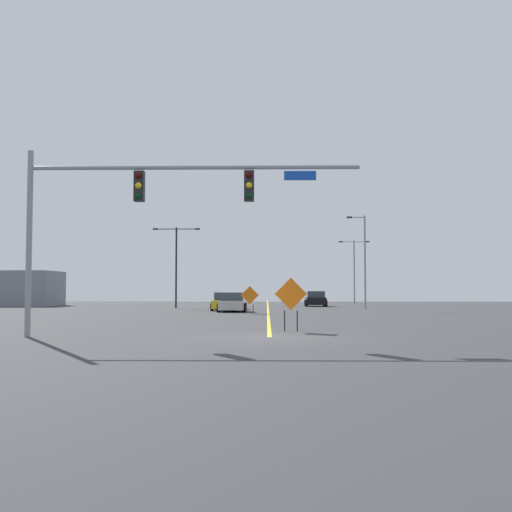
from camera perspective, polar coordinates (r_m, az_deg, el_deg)
The scene contains 13 objects.
ground at distance 21.32m, azimuth 1.25°, elevation -7.42°, with size 129.83×129.83×0.00m, color #38383A.
road_centre_stripe at distance 57.34m, azimuth 1.09°, elevation -4.71°, with size 0.16×72.13×0.01m.
traffic_signal_assembly at distance 21.90m, azimuth -10.41°, elevation 5.10°, with size 11.45×0.44×6.41m.
street_lamp_far_right at distance 71.53m, azimuth 8.95°, elevation -0.89°, with size 3.46×0.24×7.21m.
street_lamp_mid_left at distance 56.28m, azimuth -7.28°, elevation -0.26°, with size 4.22×0.24×7.21m.
street_lamp_near_right at distance 54.14m, azimuth 9.79°, elevation -0.13°, with size 1.61×0.24×7.97m.
construction_sign_median_far at distance 42.64m, azimuth -0.58°, elevation -3.70°, with size 1.24×0.21×1.87m.
construction_sign_right_lane at distance 24.35m, azimuth 3.20°, elevation -3.74°, with size 1.26×0.06×2.08m.
car_silver_mid at distance 46.09m, azimuth -2.17°, elevation -4.28°, with size 2.03×3.96×1.41m.
car_black_far at distance 61.45m, azimuth 5.46°, elevation -3.94°, with size 2.14×3.94×1.49m.
car_yellow_approaching at distance 49.27m, azimuth -2.82°, elevation -4.21°, with size 2.03×4.39×1.41m.
car_blue_passing at distance 53.33m, azimuth -2.44°, elevation -4.15°, with size 2.23×4.45×1.37m.
roadside_building_west at distance 67.77m, azimuth -20.25°, elevation -2.79°, with size 6.18×6.26×3.51m.
Camera 1 is at (-0.09, -21.26, 1.60)m, focal length 43.86 mm.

